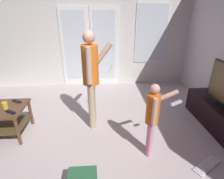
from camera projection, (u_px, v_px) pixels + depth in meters
name	position (u px, v px, depth m)	size (l,w,h in m)	color
ground_plane	(71.00, 142.00, 2.75)	(5.75, 4.95, 0.02)	#C1B1B0
wall_back_with_doors	(83.00, 34.00, 4.43)	(5.75, 0.09, 2.80)	silver
tv_stand	(221.00, 119.00, 2.93)	(0.41, 1.63, 0.43)	black
person_adult	(91.00, 73.00, 2.78)	(0.51, 0.44, 1.62)	tan
person_child	(153.00, 115.00, 2.26)	(0.49, 0.29, 1.06)	pink
loose_keyboard	(207.00, 166.00, 2.29)	(0.45, 0.33, 0.02)	white
cup_near_edge	(5.00, 105.00, 2.67)	(0.08, 0.08, 0.11)	gold
tv_remote_black	(11.00, 112.00, 2.58)	(0.17, 0.05, 0.02)	black
dvd_remote_slim	(17.00, 101.00, 2.89)	(0.17, 0.05, 0.02)	black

